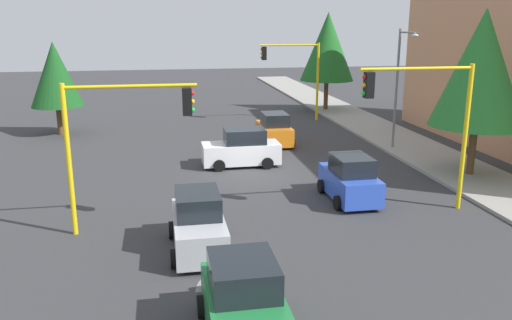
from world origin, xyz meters
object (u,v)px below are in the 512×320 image
object	(u,v)px
traffic_signal_near_right	(121,127)
car_orange	(274,130)
tree_opposite_side	(55,75)
tree_roadside_far	(328,47)
car_silver	(199,224)
traffic_signal_far_left	(295,66)
traffic_signal_near_left	(426,110)
car_white	(242,149)
car_blue	(350,180)
car_green	(244,304)
street_lamp_curbside	(400,77)
tree_roadside_near	(481,68)

from	to	relation	value
traffic_signal_near_right	car_orange	world-z (taller)	traffic_signal_near_right
tree_opposite_side	car_orange	distance (m)	14.92
tree_roadside_far	tree_opposite_side	bearing A→B (deg)	-73.69
car_silver	traffic_signal_far_left	bearing A→B (deg)	157.98
traffic_signal_near_left	tree_opposite_side	world-z (taller)	tree_opposite_side
tree_roadside_far	car_orange	bearing A→B (deg)	-31.32
car_white	car_blue	xyz separation A→B (m)	(6.26, 3.66, -0.00)
traffic_signal_near_left	car_blue	xyz separation A→B (m)	(-1.74, -2.26, -3.23)
car_orange	car_green	bearing A→B (deg)	-14.29
car_white	traffic_signal_near_right	bearing A→B (deg)	-34.31
tree_opposite_side	car_orange	xyz separation A→B (m)	(5.43, 13.54, -3.11)
traffic_signal_near_left	traffic_signal_far_left	size ratio (longest dim) A/B	1.00
car_green	car_silver	bearing A→B (deg)	-172.56
car_white	car_green	world-z (taller)	same
street_lamp_curbside	car_orange	distance (m)	8.06
traffic_signal_near_left	street_lamp_curbside	distance (m)	10.22
traffic_signal_near_left	tree_roadside_near	world-z (taller)	tree_roadside_near
traffic_signal_far_left	car_white	xyz separation A→B (m)	(12.00, -5.91, -3.22)
traffic_signal_far_left	tree_roadside_near	xyz separation A→B (m)	(16.00, 4.78, 1.16)
traffic_signal_near_right	car_blue	world-z (taller)	traffic_signal_near_right
traffic_signal_near_right	car_white	world-z (taller)	traffic_signal_near_right
tree_roadside_near	car_blue	size ratio (longest dim) A/B	2.23
car_white	street_lamp_curbside	bearing A→B (deg)	99.73
car_blue	traffic_signal_near_right	bearing A→B (deg)	-79.22
tree_roadside_near	car_blue	world-z (taller)	tree_roadside_near
car_blue	car_green	world-z (taller)	same
street_lamp_curbside	car_blue	size ratio (longest dim) A/B	1.94
tree_roadside_far	car_blue	world-z (taller)	tree_roadside_far
tree_opposite_side	car_white	bearing A→B (deg)	47.22
traffic_signal_near_left	car_orange	xyz separation A→B (m)	(-12.57, -3.18, -3.23)
tree_roadside_near	car_green	size ratio (longest dim) A/B	2.21
street_lamp_curbside	car_silver	bearing A→B (deg)	-46.66
tree_opposite_side	tree_roadside_near	size ratio (longest dim) A/B	0.76
traffic_signal_near_right	tree_roadside_far	bearing A→B (deg)	147.73
traffic_signal_far_left	car_orange	world-z (taller)	traffic_signal_far_left
tree_opposite_side	car_silver	bearing A→B (deg)	21.14
tree_roadside_near	traffic_signal_far_left	bearing A→B (deg)	-163.37
traffic_signal_far_left	tree_opposite_side	bearing A→B (deg)	-83.18
traffic_signal_near_left	street_lamp_curbside	size ratio (longest dim) A/B	0.83
street_lamp_curbside	car_white	distance (m)	10.14
traffic_signal_far_left	car_silver	xyz separation A→B (m)	(22.11, -8.94, -3.22)
traffic_signal_near_right	car_silver	world-z (taller)	traffic_signal_near_right
tree_roadside_near	tree_roadside_far	distance (m)	20.03
traffic_signal_far_left	car_green	xyz separation A→B (m)	(27.38, -8.26, -3.22)
traffic_signal_near_left	tree_roadside_far	xyz separation A→B (m)	(-24.00, 3.78, 1.22)
traffic_signal_near_left	tree_roadside_near	bearing A→B (deg)	129.94
tree_roadside_near	car_orange	world-z (taller)	tree_roadside_near
car_silver	car_orange	world-z (taller)	same
tree_roadside_far	traffic_signal_far_left	bearing A→B (deg)	-43.37
car_white	tree_roadside_far	bearing A→B (deg)	148.79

